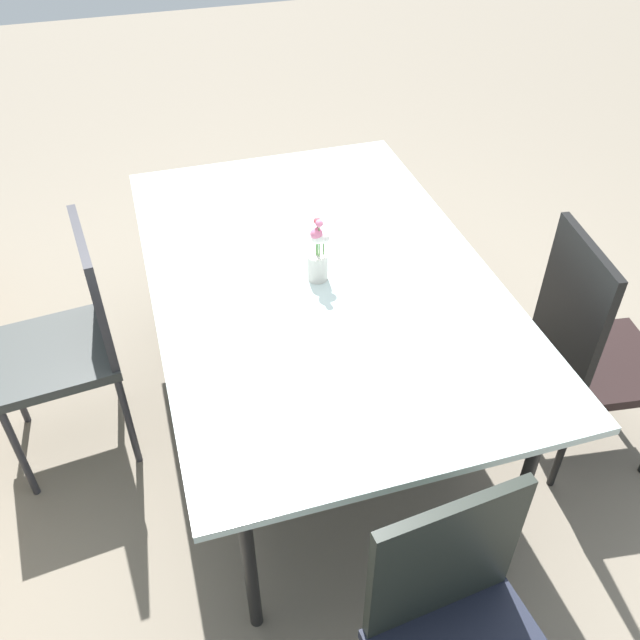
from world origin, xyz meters
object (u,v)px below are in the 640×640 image
Objects in this scene: chair_near_left at (589,346)px; chair_far_side at (70,335)px; dining_table at (320,283)px; chair_end_left at (462,640)px; flower_vase at (318,256)px.

chair_far_side is at bearing -100.41° from chair_near_left.
chair_end_left is at bearing 179.64° from dining_table.
chair_end_left is 3.84× the size of flower_vase.
chair_far_side is (0.18, 0.91, -0.18)m from dining_table.
chair_near_left is (-0.59, -1.81, -0.01)m from chair_far_side.
chair_end_left is 1.26m from flower_vase.
dining_table is 0.95m from chair_far_side.
chair_far_side is at bearing 78.64° from dining_table.
chair_end_left is 1.24m from chair_near_left.
dining_table is 1.85× the size of chair_near_left.
chair_far_side is 0.97× the size of chair_near_left.
chair_near_left is at bearing -112.39° from flower_vase.
dining_table is 1.26m from chair_end_left.
dining_table is at bearing -107.69° from chair_far_side.
chair_far_side is 1.03× the size of chair_end_left.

